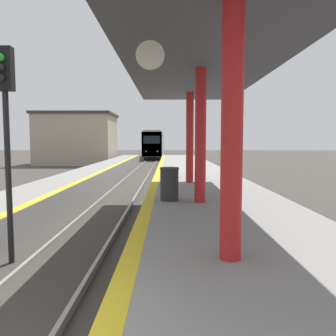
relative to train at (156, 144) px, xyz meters
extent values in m
cube|color=black|center=(0.00, 0.07, -1.89)|extent=(2.38, 19.05, 0.55)
cube|color=#99999E|center=(0.00, 0.07, 0.12)|extent=(2.80, 21.17, 3.47)
cube|color=gold|center=(0.00, -10.43, 0.12)|extent=(2.74, 0.16, 3.40)
cube|color=black|center=(0.00, -10.49, 0.73)|extent=(2.24, 0.06, 1.04)
cube|color=gray|center=(0.00, 0.07, 1.97)|extent=(2.38, 20.11, 0.24)
sphere|color=white|center=(-0.77, -10.49, -0.84)|extent=(0.18, 0.18, 0.18)
sphere|color=white|center=(0.77, -10.49, -0.84)|extent=(0.18, 0.18, 0.18)
cylinder|color=black|center=(-1.19, -48.00, -0.33)|extent=(0.12, 0.12, 3.68)
cube|color=black|center=(-1.19, -48.00, 1.96)|extent=(0.36, 0.20, 0.90)
sphere|color=green|center=(-1.19, -48.14, 2.16)|extent=(0.16, 0.16, 0.16)
sphere|color=black|center=(-1.19, -48.14, 1.96)|extent=(0.16, 0.16, 0.16)
sphere|color=black|center=(-1.19, -48.14, 1.76)|extent=(0.16, 0.16, 0.16)
cylinder|color=red|center=(3.12, -50.24, 0.61)|extent=(0.31, 0.31, 3.74)
cylinder|color=red|center=(3.12, -45.71, 0.61)|extent=(0.31, 0.31, 3.74)
cylinder|color=red|center=(3.12, -41.19, 0.61)|extent=(0.31, 0.31, 3.74)
cube|color=#3F3F44|center=(3.12, -45.71, 2.58)|extent=(4.19, 13.58, 0.20)
cylinder|color=white|center=(1.86, -48.43, 2.13)|extent=(0.56, 0.04, 0.56)
cylinder|color=#262628|center=(2.25, -45.43, -0.81)|extent=(0.53, 0.53, 0.91)
cylinder|color=#262626|center=(2.25, -45.43, -0.32)|extent=(0.56, 0.56, 0.06)
cube|color=tan|center=(-8.42, -16.54, 0.65)|extent=(8.38, 6.45, 5.63)
cube|color=#383333|center=(-8.42, -16.54, 3.61)|extent=(8.80, 6.77, 0.30)
camera|label=1|loc=(2.21, -54.92, 0.45)|focal=35.00mm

